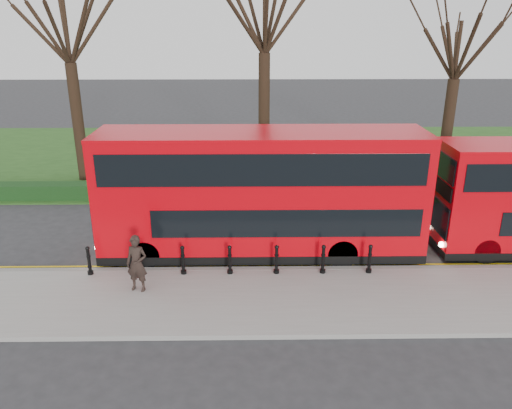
{
  "coord_description": "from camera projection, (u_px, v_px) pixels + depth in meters",
  "views": [
    {
      "loc": [
        1.19,
        -16.74,
        8.41
      ],
      "look_at": [
        1.44,
        0.5,
        2.0
      ],
      "focal_mm": 35.0,
      "sensor_mm": 36.0,
      "label": 1
    }
  ],
  "objects": [
    {
      "name": "tree_mid",
      "position": [
        265.0,
        7.0,
        24.87
      ],
      "size": [
        7.92,
        7.92,
        12.37
      ],
      "color": "black",
      "rests_on": "ground"
    },
    {
      "name": "pavement",
      "position": [
        212.0,
        300.0,
        15.77
      ],
      "size": [
        60.0,
        4.0,
        0.15
      ],
      "primitive_type": "cube",
      "color": "gray",
      "rests_on": "ground"
    },
    {
      "name": "bollard_row",
      "position": [
        230.0,
        260.0,
        17.12
      ],
      "size": [
        9.8,
        0.15,
        1.0
      ],
      "color": "black",
      "rests_on": "pavement"
    },
    {
      "name": "kerb",
      "position": [
        216.0,
        270.0,
        17.64
      ],
      "size": [
        60.0,
        0.25,
        0.16
      ],
      "primitive_type": "cube",
      "color": "slate",
      "rests_on": "ground"
    },
    {
      "name": "hedge",
      "position": [
        225.0,
        191.0,
        24.84
      ],
      "size": [
        60.0,
        0.9,
        0.8
      ],
      "primitive_type": "cube",
      "color": "black",
      "rests_on": "ground"
    },
    {
      "name": "grass_verge",
      "position": [
        231.0,
        156.0,
        32.65
      ],
      "size": [
        60.0,
        18.0,
        0.06
      ],
      "primitive_type": "cube",
      "color": "#214617",
      "rests_on": "ground"
    },
    {
      "name": "tree_left",
      "position": [
        65.0,
        21.0,
        24.97
      ],
      "size": [
        7.35,
        7.35,
        11.49
      ],
      "color": "black",
      "rests_on": "ground"
    },
    {
      "name": "ground",
      "position": [
        218.0,
        260.0,
        18.61
      ],
      "size": [
        120.0,
        120.0,
        0.0
      ],
      "primitive_type": "plane",
      "color": "#28282B",
      "rests_on": "ground"
    },
    {
      "name": "bus_lead",
      "position": [
        261.0,
        195.0,
        18.31
      ],
      "size": [
        11.83,
        2.71,
        4.71
      ],
      "color": "#BE020B",
      "rests_on": "ground"
    },
    {
      "name": "yellow_line_inner",
      "position": [
        217.0,
        266.0,
        18.13
      ],
      "size": [
        60.0,
        0.1,
        0.01
      ],
      "primitive_type": "cube",
      "color": "yellow",
      "rests_on": "ground"
    },
    {
      "name": "pedestrian",
      "position": [
        137.0,
        264.0,
        15.91
      ],
      "size": [
        0.77,
        0.59,
        1.9
      ],
      "primitive_type": "imported",
      "rotation": [
        0.0,
        0.0,
        -0.22
      ],
      "color": "black",
      "rests_on": "pavement"
    },
    {
      "name": "tree_right",
      "position": [
        459.0,
        44.0,
        25.62
      ],
      "size": [
        6.38,
        6.38,
        9.96
      ],
      "color": "black",
      "rests_on": "ground"
    },
    {
      "name": "yellow_line_outer",
      "position": [
        217.0,
        268.0,
        17.95
      ],
      "size": [
        60.0,
        0.1,
        0.01
      ],
      "primitive_type": "cube",
      "color": "yellow",
      "rests_on": "ground"
    }
  ]
}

